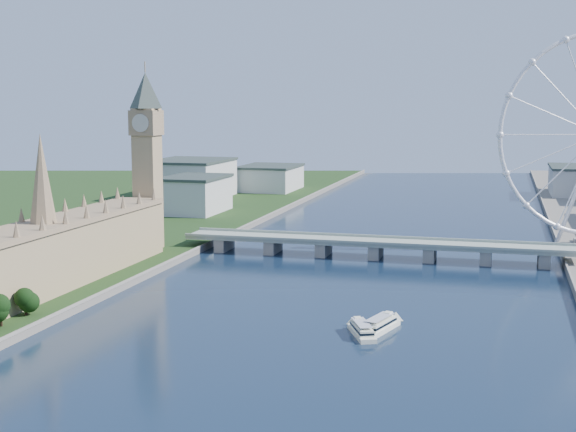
% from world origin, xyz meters
% --- Properties ---
extents(parliament_range, '(24.00, 200.00, 70.00)m').
position_xyz_m(parliament_range, '(-128.00, 170.00, 18.48)').
color(parliament_range, tan).
rests_on(parliament_range, ground).
extents(big_ben, '(20.02, 20.02, 110.00)m').
position_xyz_m(big_ben, '(-128.00, 278.00, 66.57)').
color(big_ben, tan).
rests_on(big_ben, ground).
extents(westminster_bridge, '(220.00, 22.00, 9.50)m').
position_xyz_m(westminster_bridge, '(0.00, 300.00, 6.63)').
color(westminster_bridge, gray).
rests_on(westminster_bridge, ground).
extents(city_skyline, '(505.00, 280.00, 32.00)m').
position_xyz_m(city_skyline, '(39.22, 560.08, 16.96)').
color(city_skyline, beige).
rests_on(city_skyline, ground).
extents(tour_boat_near, '(15.89, 25.56, 5.50)m').
position_xyz_m(tour_boat_near, '(18.74, 146.41, 0.00)').
color(tour_boat_near, '#EDECCC').
rests_on(tour_boat_near, ground).
extents(tour_boat_far, '(14.34, 28.16, 6.01)m').
position_xyz_m(tour_boat_far, '(24.29, 154.01, 0.00)').
color(tour_boat_far, silver).
rests_on(tour_boat_far, ground).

